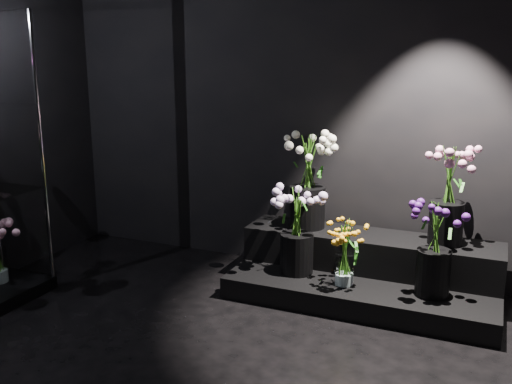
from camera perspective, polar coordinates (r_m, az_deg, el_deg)
The scene contains 8 objects.
floor at distance 3.35m, azimuth -9.71°, elevation -18.02°, with size 4.00×4.00×0.00m, color black.
wall_back at distance 4.67m, azimuth 3.19°, elevation 9.31°, with size 4.00×4.00×0.00m, color black.
display_riser at distance 4.36m, azimuth 10.90°, elevation -7.76°, with size 1.90×0.85×0.42m.
bouquet_orange_bells at distance 4.05m, azimuth 8.90°, elevation -5.89°, with size 0.28×0.28×0.48m.
bouquet_lilac at distance 4.19m, azimuth 4.14°, elevation -3.22°, with size 0.43×0.43×0.65m.
bouquet_purple at distance 3.98m, azimuth 17.47°, elevation -4.91°, with size 0.38×0.38×0.64m.
bouquet_cream_roses at distance 4.42m, azimuth 5.21°, elevation 1.60°, with size 0.41×0.41×0.73m.
bouquet_pink_roses at distance 4.22m, azimuth 18.70°, elevation 0.29°, with size 0.41×0.41×0.72m.
Camera 1 is at (1.61, -2.37, 1.74)m, focal length 40.00 mm.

